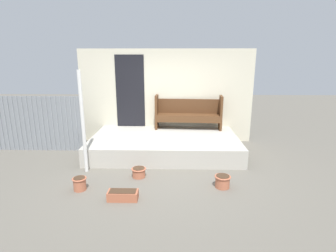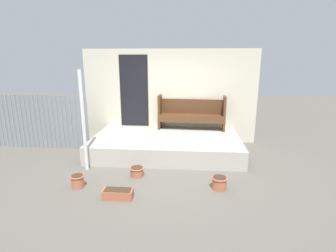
# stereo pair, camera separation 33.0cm
# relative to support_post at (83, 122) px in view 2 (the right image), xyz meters

# --- Properties ---
(ground_plane) EXTENTS (24.00, 24.00, 0.00)m
(ground_plane) POSITION_rel_support_post_xyz_m (1.63, 0.14, -1.07)
(ground_plane) COLOR #666056
(porch_slab) EXTENTS (3.65, 2.05, 0.43)m
(porch_slab) POSITION_rel_support_post_xyz_m (1.63, 1.16, -0.85)
(porch_slab) COLOR #B7B2A5
(porch_slab) RESTS_ON ground_plane
(house_wall) EXTENTS (4.85, 0.08, 2.60)m
(house_wall) POSITION_rel_support_post_xyz_m (1.59, 2.22, 0.24)
(house_wall) COLOR beige
(house_wall) RESTS_ON ground_plane
(fence_corrugated) EXTENTS (2.82, 0.05, 1.43)m
(fence_corrugated) POSITION_rel_support_post_xyz_m (-1.85, 1.28, -0.35)
(fence_corrugated) COLOR gray
(fence_corrugated) RESTS_ON ground_plane
(support_post) EXTENTS (0.07, 0.07, 2.13)m
(support_post) POSITION_rel_support_post_xyz_m (0.00, 0.00, 0.00)
(support_post) COLOR white
(support_post) RESTS_ON ground_plane
(bench) EXTENTS (1.84, 0.49, 0.93)m
(bench) POSITION_rel_support_post_xyz_m (2.26, 1.97, -0.16)
(bench) COLOR #54331C
(bench) RESTS_ON porch_slab
(flower_pot_left) EXTENTS (0.26, 0.26, 0.24)m
(flower_pot_left) POSITION_rel_support_post_xyz_m (0.15, -0.82, -0.93)
(flower_pot_left) COLOR #B76647
(flower_pot_left) RESTS_ON ground_plane
(flower_pot_middle) EXTENTS (0.30, 0.30, 0.20)m
(flower_pot_middle) POSITION_rel_support_post_xyz_m (1.16, -0.26, -0.96)
(flower_pot_middle) COLOR #B76647
(flower_pot_middle) RESTS_ON ground_plane
(flower_pot_right) EXTENTS (0.30, 0.30, 0.24)m
(flower_pot_right) POSITION_rel_support_post_xyz_m (2.78, -0.66, -0.94)
(flower_pot_right) COLOR #B76647
(flower_pot_right) RESTS_ON ground_plane
(planter_box_rect) EXTENTS (0.52, 0.22, 0.17)m
(planter_box_rect) POSITION_rel_support_post_xyz_m (1.00, -1.14, -0.98)
(planter_box_rect) COLOR #B26042
(planter_box_rect) RESTS_ON ground_plane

